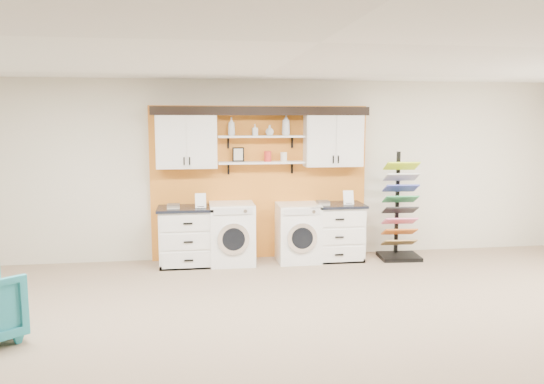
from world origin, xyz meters
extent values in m
plane|color=gray|center=(0.00, 0.00, 0.00)|extent=(10.00, 10.00, 0.00)
plane|color=white|center=(0.00, 0.00, 2.80)|extent=(10.00, 10.00, 0.00)
plane|color=beige|center=(0.00, 4.00, 1.40)|extent=(10.00, 0.00, 10.00)
cube|color=orange|center=(0.00, 3.96, 1.20)|extent=(3.40, 0.07, 2.40)
cube|color=white|center=(-1.13, 3.80, 1.88)|extent=(0.90, 0.34, 0.84)
cube|color=white|center=(-1.35, 3.62, 1.88)|extent=(0.42, 0.01, 0.78)
cube|color=white|center=(-0.91, 3.62, 1.88)|extent=(0.42, 0.01, 0.78)
cube|color=white|center=(1.13, 3.80, 1.88)|extent=(0.90, 0.34, 0.84)
cube|color=white|center=(0.91, 3.62, 1.88)|extent=(0.42, 0.01, 0.78)
cube|color=white|center=(1.35, 3.62, 1.88)|extent=(0.42, 0.01, 0.78)
cube|color=white|center=(0.00, 3.80, 1.53)|extent=(1.32, 0.28, 0.03)
cube|color=white|center=(0.00, 3.80, 1.93)|extent=(1.32, 0.28, 0.03)
cube|color=black|center=(0.00, 3.82, 2.33)|extent=(3.30, 0.40, 0.10)
cube|color=black|center=(0.00, 3.63, 2.27)|extent=(3.30, 0.04, 0.04)
cube|color=black|center=(-0.35, 3.85, 1.66)|extent=(0.18, 0.02, 0.22)
cube|color=beige|center=(-0.35, 3.84, 1.66)|extent=(0.14, 0.01, 0.18)
cylinder|color=red|center=(0.10, 3.80, 1.62)|extent=(0.11, 0.11, 0.16)
cylinder|color=silver|center=(0.35, 3.80, 1.61)|extent=(0.10, 0.10, 0.14)
cube|color=white|center=(-1.13, 3.65, 0.43)|extent=(0.85, 0.60, 0.85)
cube|color=black|center=(-1.13, 3.38, 0.03)|extent=(0.85, 0.06, 0.07)
cube|color=black|center=(-1.13, 3.65, 0.87)|extent=(0.91, 0.66, 0.04)
cube|color=white|center=(-1.13, 3.34, 0.70)|extent=(0.77, 0.02, 0.24)
cube|color=white|center=(-1.13, 3.34, 0.43)|extent=(0.77, 0.02, 0.24)
cube|color=white|center=(-1.13, 3.34, 0.15)|extent=(0.77, 0.02, 0.24)
cube|color=white|center=(1.13, 3.65, 0.42)|extent=(0.85, 0.60, 0.85)
cube|color=black|center=(1.13, 3.38, 0.03)|extent=(0.85, 0.06, 0.07)
cube|color=black|center=(1.13, 3.65, 0.87)|extent=(0.90, 0.66, 0.04)
cube|color=white|center=(1.13, 3.34, 0.70)|extent=(0.77, 0.02, 0.24)
cube|color=white|center=(1.13, 3.34, 0.42)|extent=(0.77, 0.02, 0.24)
cube|color=white|center=(1.13, 3.34, 0.15)|extent=(0.77, 0.02, 0.24)
cube|color=white|center=(-0.47, 3.65, 0.47)|extent=(0.67, 0.66, 0.93)
cube|color=silver|center=(-0.47, 3.31, 0.86)|extent=(0.57, 0.02, 0.10)
cylinder|color=silver|center=(-0.47, 3.31, 0.45)|extent=(0.47, 0.05, 0.47)
cylinder|color=black|center=(-0.47, 3.29, 0.45)|extent=(0.33, 0.03, 0.33)
cube|color=white|center=(0.55, 3.65, 0.45)|extent=(0.64, 0.66, 0.90)
cube|color=silver|center=(0.55, 3.31, 0.83)|extent=(0.55, 0.02, 0.09)
cylinder|color=silver|center=(0.55, 3.31, 0.43)|extent=(0.45, 0.05, 0.45)
cylinder|color=black|center=(0.55, 3.29, 0.43)|extent=(0.32, 0.03, 0.32)
cube|color=black|center=(2.16, 3.53, 0.03)|extent=(0.65, 0.56, 0.06)
cube|color=black|center=(2.18, 3.71, 0.87)|extent=(0.05, 0.05, 1.64)
cube|color=olive|center=(2.17, 3.55, 0.26)|extent=(0.53, 0.33, 0.15)
cube|color=#BB5516|center=(2.17, 3.55, 0.43)|extent=(0.53, 0.33, 0.15)
cube|color=pink|center=(2.17, 3.55, 0.60)|extent=(0.53, 0.33, 0.15)
cube|color=black|center=(2.17, 3.55, 0.78)|extent=(0.53, 0.33, 0.15)
cube|color=#248445|center=(2.17, 3.55, 0.95)|extent=(0.53, 0.33, 0.15)
cube|color=#2F38A5|center=(2.17, 3.55, 1.12)|extent=(0.53, 0.33, 0.15)
cube|color=silver|center=(2.17, 3.55, 1.30)|extent=(0.53, 0.33, 0.15)
cube|color=#CDFF1A|center=(2.17, 3.55, 1.47)|extent=(0.53, 0.33, 0.15)
imported|color=silver|center=(-0.45, 3.80, 2.08)|extent=(0.12, 0.13, 0.28)
imported|color=silver|center=(-0.10, 3.80, 2.03)|extent=(0.08, 0.09, 0.17)
imported|color=silver|center=(0.13, 3.80, 2.03)|extent=(0.18, 0.18, 0.16)
imported|color=silver|center=(0.38, 3.80, 2.11)|extent=(0.16, 0.16, 0.33)
camera|label=1|loc=(-1.02, -4.28, 2.18)|focal=35.00mm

